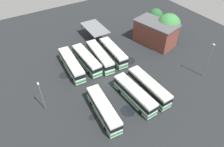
{
  "coord_description": "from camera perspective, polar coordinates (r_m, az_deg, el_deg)",
  "views": [
    {
      "loc": [
        -32.26,
        19.08,
        34.58
      ],
      "look_at": [
        0.53,
        -1.32,
        1.55
      ],
      "focal_mm": 34.14,
      "sensor_mm": 36.0,
      "label": 1
    }
  ],
  "objects": [
    {
      "name": "ground_plane",
      "position": [
        51.0,
        -0.94,
        -2.16
      ],
      "size": [
        95.54,
        95.54,
        0.0
      ],
      "primitive_type": "plane",
      "color": "black"
    },
    {
      "name": "bus_row0_slot0",
      "position": [
        47.68,
        9.8,
        -3.53
      ],
      "size": [
        12.06,
        2.76,
        3.54
      ],
      "color": "silver",
      "rests_on": "ground_plane"
    },
    {
      "name": "bus_row0_slot1",
      "position": [
        45.62,
        6.04,
        -5.57
      ],
      "size": [
        11.8,
        3.1,
        3.54
      ],
      "color": "silver",
      "rests_on": "ground_plane"
    },
    {
      "name": "bus_row0_slot3",
      "position": [
        42.68,
        -2.28,
        -9.54
      ],
      "size": [
        11.6,
        3.68,
        3.54
      ],
      "color": "silver",
      "rests_on": "ground_plane"
    },
    {
      "name": "bus_row1_slot0",
      "position": [
        57.28,
        0.28,
        5.72
      ],
      "size": [
        11.53,
        3.38,
        3.54
      ],
      "color": "silver",
      "rests_on": "ground_plane"
    },
    {
      "name": "bus_row1_slot1",
      "position": [
        55.83,
        -3.31,
        4.6
      ],
      "size": [
        12.46,
        3.7,
        3.54
      ],
      "color": "silver",
      "rests_on": "ground_plane"
    },
    {
      "name": "bus_row1_slot2",
      "position": [
        54.94,
        -6.83,
        3.67
      ],
      "size": [
        11.68,
        2.73,
        3.54
      ],
      "color": "silver",
      "rests_on": "ground_plane"
    },
    {
      "name": "bus_row1_slot3",
      "position": [
        53.94,
        -10.8,
        2.37
      ],
      "size": [
        12.38,
        3.43,
        3.54
      ],
      "color": "silver",
      "rests_on": "ground_plane"
    },
    {
      "name": "depot_building",
      "position": [
        64.05,
        11.47,
        10.59
      ],
      "size": [
        13.27,
        9.44,
        6.79
      ],
      "color": "brown",
      "rests_on": "ground_plane"
    },
    {
      "name": "maintenance_shelter",
      "position": [
        65.28,
        -4.6,
        12.03
      ],
      "size": [
        10.1,
        5.61,
        3.75
      ],
      "color": "slate",
      "rests_on": "ground_plane"
    },
    {
      "name": "lamp_post_far_corner",
      "position": [
        44.26,
        -18.32,
        -5.62
      ],
      "size": [
        0.56,
        0.28,
        7.4
      ],
      "color": "slate",
      "rests_on": "ground_plane"
    },
    {
      "name": "lamp_post_mid_lot",
      "position": [
        54.22,
        24.39,
        3.43
      ],
      "size": [
        0.56,
        0.28,
        9.18
      ],
      "color": "slate",
      "rests_on": "ground_plane"
    },
    {
      "name": "tree_northwest",
      "position": [
        65.0,
        14.88,
        12.33
      ],
      "size": [
        6.88,
        6.88,
        8.68
      ],
      "color": "brown",
      "rests_on": "ground_plane"
    },
    {
      "name": "tree_west_edge",
      "position": [
        72.08,
        11.56,
        14.87
      ],
      "size": [
        4.68,
        4.68,
        6.62
      ],
      "color": "brown",
      "rests_on": "ground_plane"
    },
    {
      "name": "puddle_front_lane",
      "position": [
        53.94,
        -12.63,
        -0.51
      ],
      "size": [
        2.66,
        2.66,
        0.01
      ],
      "primitive_type": "cylinder",
      "color": "black",
      "rests_on": "ground_plane"
    },
    {
      "name": "puddle_centre_drain",
      "position": [
        44.9,
        4.26,
        -9.97
      ],
      "size": [
        3.11,
        3.11,
        0.01
      ],
      "primitive_type": "cylinder",
      "color": "black",
      "rests_on": "ground_plane"
    },
    {
      "name": "puddle_back_corner",
      "position": [
        43.92,
        -5.18,
        -11.63
      ],
      "size": [
        1.62,
        1.62,
        0.01
      ],
      "primitive_type": "cylinder",
      "color": "black",
      "rests_on": "ground_plane"
    },
    {
      "name": "puddle_between_rows",
      "position": [
        57.5,
        4.45,
        3.44
      ],
      "size": [
        3.51,
        3.51,
        0.01
      ],
      "primitive_type": "cylinder",
      "color": "black",
      "rests_on": "ground_plane"
    }
  ]
}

